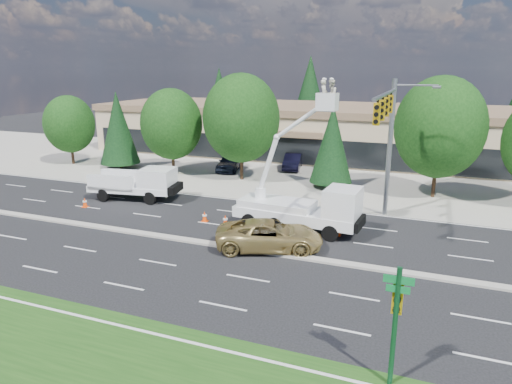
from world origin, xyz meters
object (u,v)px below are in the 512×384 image
at_px(signal_mast, 389,129).
at_px(bucket_truck, 306,201).
at_px(utility_pickup, 139,187).
at_px(street_sign_pole, 396,313).
at_px(minivan, 269,235).

height_order(signal_mast, bucket_truck, bucket_truck).
distance_m(utility_pickup, bucket_truck, 13.73).
distance_m(signal_mast, utility_pickup, 18.47).
relative_size(utility_pickup, bucket_truck, 0.73).
bearing_deg(street_sign_pole, bucket_truck, 116.22).
bearing_deg(minivan, bucket_truck, -36.11).
bearing_deg(signal_mast, utility_pickup, -177.53).
bearing_deg(minivan, utility_pickup, 46.30).
height_order(utility_pickup, bucket_truck, bucket_truck).
xyz_separation_m(utility_pickup, minivan, (12.46, -5.68, -0.20)).
bearing_deg(bucket_truck, signal_mast, 38.49).
distance_m(utility_pickup, minivan, 13.69).
distance_m(signal_mast, street_sign_pole, 15.99).
relative_size(bucket_truck, minivan, 1.57).
bearing_deg(utility_pickup, signal_mast, -7.09).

